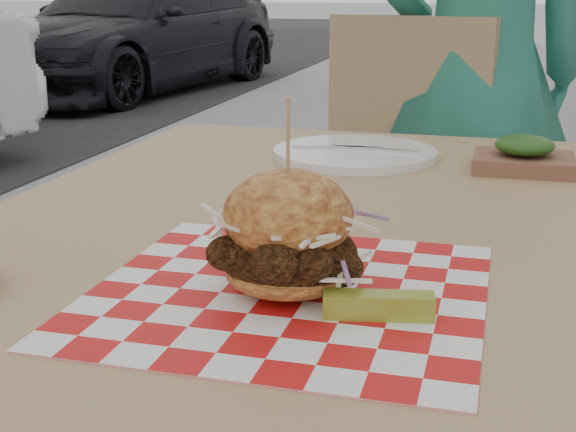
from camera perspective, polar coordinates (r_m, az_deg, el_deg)
name	(u,v)px	position (r m, az deg, el deg)	size (l,w,h in m)	color
diner	(478,75)	(2.07, 13.35, 9.70)	(0.59, 0.39, 1.61)	#2B7D65
car_dark	(135,32)	(8.09, -10.80, 12.74)	(1.57, 3.85, 1.12)	black
patio_table	(300,278)	(1.01, 0.83, -4.43)	(0.80, 1.20, 0.75)	tan
patio_chair	(409,185)	(1.98, 8.60, 2.18)	(0.50, 0.51, 0.95)	tan
paper_liner	(288,292)	(0.75, 0.00, -5.42)	(0.36, 0.36, 0.00)	red
sandwich	(288,240)	(0.73, 0.00, -1.71)	(0.16, 0.16, 0.18)	gold
pickle_spear	(378,305)	(0.70, 6.45, -6.33)	(0.10, 0.02, 0.02)	#95A52F
place_setting	(355,153)	(1.33, 4.78, 4.47)	(0.27, 0.27, 0.02)	white
kraft_tray	(524,156)	(1.28, 16.42, 4.09)	(0.15, 0.12, 0.06)	brown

